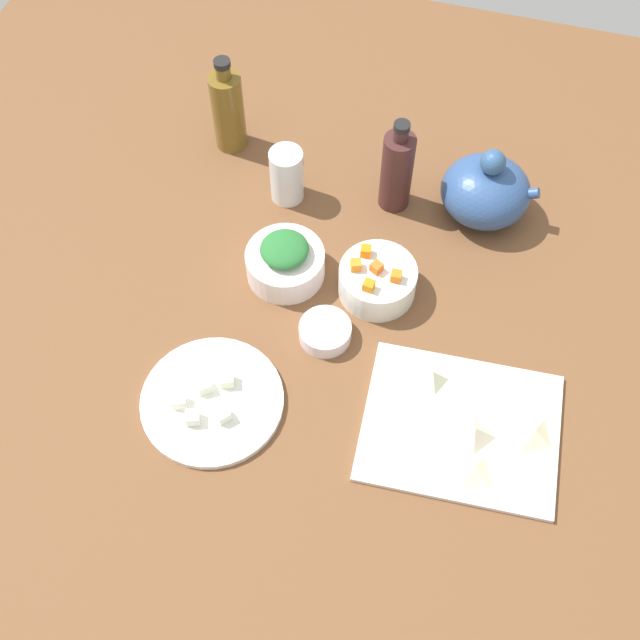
% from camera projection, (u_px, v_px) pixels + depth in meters
% --- Properties ---
extents(tabletop, '(1.90, 1.90, 0.03)m').
position_uv_depth(tabletop, '(320.00, 340.00, 1.42)').
color(tabletop, brown).
rests_on(tabletop, ground).
extents(cutting_board, '(0.33, 0.27, 0.01)m').
position_uv_depth(cutting_board, '(460.00, 427.00, 1.31)').
color(cutting_board, silver).
rests_on(cutting_board, tabletop).
extents(plate_tofu, '(0.24, 0.24, 0.01)m').
position_uv_depth(plate_tofu, '(212.00, 401.00, 1.33)').
color(plate_tofu, white).
rests_on(plate_tofu, tabletop).
extents(bowl_greens, '(0.14, 0.14, 0.06)m').
position_uv_depth(bowl_greens, '(285.00, 264.00, 1.45)').
color(bowl_greens, white).
rests_on(bowl_greens, tabletop).
extents(bowl_carrots, '(0.14, 0.14, 0.06)m').
position_uv_depth(bowl_carrots, '(377.00, 281.00, 1.43)').
color(bowl_carrots, white).
rests_on(bowl_carrots, tabletop).
extents(bowl_small_side, '(0.09, 0.09, 0.03)m').
position_uv_depth(bowl_small_side, '(325.00, 331.00, 1.39)').
color(bowl_small_side, white).
rests_on(bowl_small_side, tabletop).
extents(teapot, '(0.18, 0.16, 0.16)m').
position_uv_depth(teapot, '(486.00, 191.00, 1.50)').
color(teapot, '#2F4E83').
rests_on(teapot, tabletop).
extents(bottle_0, '(0.06, 0.06, 0.21)m').
position_uv_depth(bottle_0, '(228.00, 110.00, 1.58)').
color(bottle_0, brown).
rests_on(bottle_0, tabletop).
extents(bottle_1, '(0.06, 0.06, 0.20)m').
position_uv_depth(bottle_1, '(397.00, 170.00, 1.49)').
color(bottle_1, '#442322').
rests_on(bottle_1, tabletop).
extents(drinking_glass_0, '(0.06, 0.06, 0.11)m').
position_uv_depth(drinking_glass_0, '(287.00, 175.00, 1.53)').
color(drinking_glass_0, white).
rests_on(drinking_glass_0, tabletop).
extents(carrot_cube_0, '(0.02, 0.02, 0.02)m').
position_uv_depth(carrot_cube_0, '(356.00, 265.00, 1.40)').
color(carrot_cube_0, orange).
rests_on(carrot_cube_0, bowl_carrots).
extents(carrot_cube_1, '(0.02, 0.02, 0.02)m').
position_uv_depth(carrot_cube_1, '(396.00, 276.00, 1.39)').
color(carrot_cube_1, orange).
rests_on(carrot_cube_1, bowl_carrots).
extents(carrot_cube_2, '(0.02, 0.02, 0.02)m').
position_uv_depth(carrot_cube_2, '(369.00, 286.00, 1.38)').
color(carrot_cube_2, orange).
rests_on(carrot_cube_2, bowl_carrots).
extents(carrot_cube_3, '(0.02, 0.02, 0.02)m').
position_uv_depth(carrot_cube_3, '(366.00, 251.00, 1.42)').
color(carrot_cube_3, orange).
rests_on(carrot_cube_3, bowl_carrots).
extents(carrot_cube_4, '(0.02, 0.02, 0.02)m').
position_uv_depth(carrot_cube_4, '(377.00, 267.00, 1.40)').
color(carrot_cube_4, orange).
rests_on(carrot_cube_4, bowl_carrots).
extents(chopped_greens_mound, '(0.11, 0.11, 0.03)m').
position_uv_depth(chopped_greens_mound, '(284.00, 249.00, 1.42)').
color(chopped_greens_mound, '#297033').
rests_on(chopped_greens_mound, bowl_greens).
extents(tofu_cube_0, '(0.03, 0.03, 0.02)m').
position_uv_depth(tofu_cube_0, '(204.00, 386.00, 1.33)').
color(tofu_cube_0, white).
rests_on(tofu_cube_0, plate_tofu).
extents(tofu_cube_1, '(0.03, 0.03, 0.02)m').
position_uv_depth(tofu_cube_1, '(223.00, 415.00, 1.30)').
color(tofu_cube_1, white).
rests_on(tofu_cube_1, plate_tofu).
extents(tofu_cube_2, '(0.03, 0.03, 0.02)m').
position_uv_depth(tofu_cube_2, '(227.00, 380.00, 1.34)').
color(tofu_cube_2, '#E7F3CA').
rests_on(tofu_cube_2, plate_tofu).
extents(tofu_cube_3, '(0.03, 0.03, 0.02)m').
position_uv_depth(tofu_cube_3, '(193.00, 418.00, 1.30)').
color(tofu_cube_3, white).
rests_on(tofu_cube_3, plate_tofu).
extents(tofu_cube_4, '(0.03, 0.03, 0.02)m').
position_uv_depth(tofu_cube_4, '(179.00, 401.00, 1.32)').
color(tofu_cube_4, white).
rests_on(tofu_cube_4, plate_tofu).
extents(dumpling_0, '(0.08, 0.07, 0.02)m').
position_uv_depth(dumpling_0, '(473.00, 470.00, 1.25)').
color(dumpling_0, beige).
rests_on(dumpling_0, cutting_board).
extents(dumpling_1, '(0.05, 0.05, 0.03)m').
position_uv_depth(dumpling_1, '(432.00, 377.00, 1.34)').
color(dumpling_1, beige).
rests_on(dumpling_1, cutting_board).
extents(dumpling_2, '(0.07, 0.07, 0.02)m').
position_uv_depth(dumpling_2, '(534.00, 433.00, 1.29)').
color(dumpling_2, beige).
rests_on(dumpling_2, cutting_board).
extents(dumpling_3, '(0.06, 0.06, 0.03)m').
position_uv_depth(dumpling_3, '(474.00, 432.00, 1.28)').
color(dumpling_3, beige).
rests_on(dumpling_3, cutting_board).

